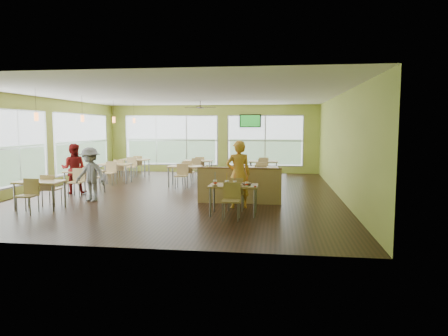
# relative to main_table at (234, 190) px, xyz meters

# --- Properties ---
(room) EXTENTS (12.00, 12.04, 3.20)m
(room) POSITION_rel_main_table_xyz_m (-2.00, 3.00, 0.97)
(room) COLOR black
(room) RESTS_ON ground
(window_bays) EXTENTS (9.24, 10.24, 2.38)m
(window_bays) POSITION_rel_main_table_xyz_m (-4.65, 6.08, 0.85)
(window_bays) COLOR white
(window_bays) RESTS_ON room
(main_table) EXTENTS (1.22, 1.52, 0.87)m
(main_table) POSITION_rel_main_table_xyz_m (0.00, 0.00, 0.00)
(main_table) COLOR tan
(main_table) RESTS_ON floor
(half_wall_divider) EXTENTS (2.40, 0.14, 1.04)m
(half_wall_divider) POSITION_rel_main_table_xyz_m (0.00, 1.45, -0.11)
(half_wall_divider) COLOR tan
(half_wall_divider) RESTS_ON floor
(dining_tables) EXTENTS (6.92, 8.72, 0.87)m
(dining_tables) POSITION_rel_main_table_xyz_m (-3.05, 4.71, -0.00)
(dining_tables) COLOR tan
(dining_tables) RESTS_ON floor
(pendant_lights) EXTENTS (0.11, 7.31, 0.86)m
(pendant_lights) POSITION_rel_main_table_xyz_m (-5.20, 3.68, 1.82)
(pendant_lights) COLOR #2D2119
(pendant_lights) RESTS_ON ceiling
(ceiling_fan) EXTENTS (1.25, 1.25, 0.29)m
(ceiling_fan) POSITION_rel_main_table_xyz_m (-2.00, 6.00, 2.32)
(ceiling_fan) COLOR #2D2119
(ceiling_fan) RESTS_ON ceiling
(tv_backwall) EXTENTS (1.00, 0.07, 0.60)m
(tv_backwall) POSITION_rel_main_table_xyz_m (-0.20, 8.90, 1.82)
(tv_backwall) COLOR black
(tv_backwall) RESTS_ON wall_back
(man_plaid) EXTENTS (0.75, 0.59, 1.83)m
(man_plaid) POSITION_rel_main_table_xyz_m (0.04, 0.84, 0.28)
(man_plaid) COLOR orange
(man_plaid) RESTS_ON floor
(patron_maroon) EXTENTS (0.93, 0.80, 1.64)m
(patron_maroon) POSITION_rel_main_table_xyz_m (-5.55, 2.46, 0.19)
(patron_maroon) COLOR maroon
(patron_maroon) RESTS_ON floor
(patron_grey) EXTENTS (1.15, 0.84, 1.59)m
(patron_grey) POSITION_rel_main_table_xyz_m (-4.37, 1.24, 0.16)
(patron_grey) COLOR slate
(patron_grey) RESTS_ON floor
(cup_blue) EXTENTS (0.10, 0.10, 0.36)m
(cup_blue) POSITION_rel_main_table_xyz_m (-0.44, -0.15, 0.19)
(cup_blue) COLOR white
(cup_blue) RESTS_ON main_table
(cup_yellow) EXTENTS (0.10, 0.10, 0.36)m
(cup_yellow) POSITION_rel_main_table_xyz_m (-0.15, -0.19, 0.19)
(cup_yellow) COLOR white
(cup_yellow) RESTS_ON main_table
(cup_red_near) EXTENTS (0.10, 0.10, 0.35)m
(cup_red_near) POSITION_rel_main_table_xyz_m (0.05, -0.20, 0.19)
(cup_red_near) COLOR white
(cup_red_near) RESTS_ON main_table
(cup_red_far) EXTENTS (0.08, 0.08, 0.30)m
(cup_red_far) POSITION_rel_main_table_xyz_m (0.35, -0.23, 0.18)
(cup_red_far) COLOR white
(cup_red_far) RESTS_ON main_table
(food_basket) EXTENTS (0.25, 0.25, 0.06)m
(food_basket) POSITION_rel_main_table_xyz_m (0.33, 0.01, 0.15)
(food_basket) COLOR black
(food_basket) RESTS_ON main_table
(ketchup_cup) EXTENTS (0.07, 0.07, 0.03)m
(ketchup_cup) POSITION_rel_main_table_xyz_m (0.55, -0.27, 0.13)
(ketchup_cup) COLOR #A91D0C
(ketchup_cup) RESTS_ON main_table
(wrapper_left) EXTENTS (0.16, 0.15, 0.04)m
(wrapper_left) POSITION_rel_main_table_xyz_m (-0.43, -0.24, 0.14)
(wrapper_left) COLOR #936A47
(wrapper_left) RESTS_ON main_table
(wrapper_mid) EXTENTS (0.22, 0.20, 0.05)m
(wrapper_mid) POSITION_rel_main_table_xyz_m (-0.02, 0.04, 0.14)
(wrapper_mid) COLOR #936A47
(wrapper_mid) RESTS_ON main_table
(wrapper_right) EXTENTS (0.15, 0.14, 0.03)m
(wrapper_right) POSITION_rel_main_table_xyz_m (0.18, -0.23, 0.13)
(wrapper_right) COLOR #936A47
(wrapper_right) RESTS_ON main_table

